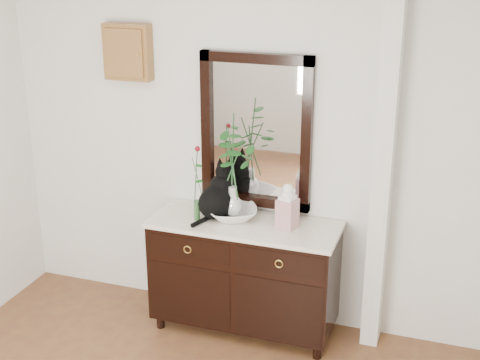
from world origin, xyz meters
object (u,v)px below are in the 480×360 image
at_px(sideboard, 245,271).
at_px(cat, 218,191).
at_px(ginger_jar, 287,205).
at_px(lotus_bowl, 233,213).

height_order(sideboard, cat, cat).
bearing_deg(ginger_jar, sideboard, -177.41).
xyz_separation_m(cat, ginger_jar, (0.51, -0.02, -0.03)).
bearing_deg(cat, sideboard, 9.37).
xyz_separation_m(sideboard, ginger_jar, (0.30, 0.01, 0.54)).
relative_size(cat, lotus_bowl, 1.16).
bearing_deg(lotus_bowl, sideboard, -21.40).
relative_size(cat, ginger_jar, 1.19).
height_order(sideboard, ginger_jar, ginger_jar).
bearing_deg(sideboard, lotus_bowl, 158.60).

